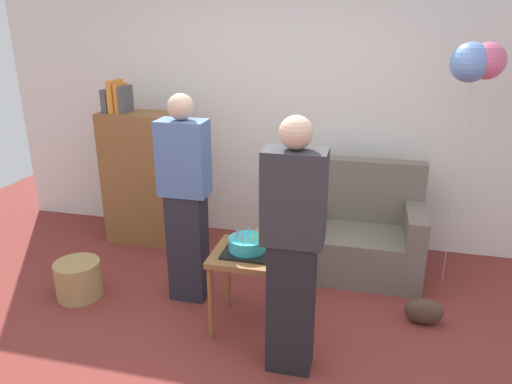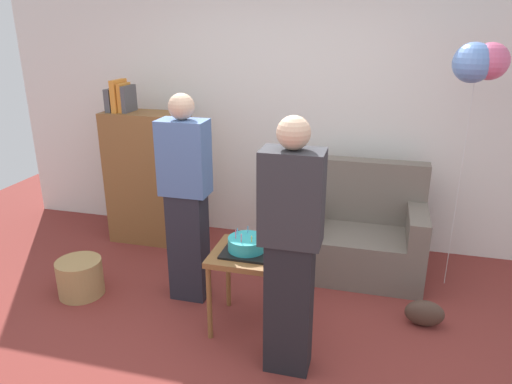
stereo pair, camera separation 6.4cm
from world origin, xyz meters
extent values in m
plane|color=maroon|center=(0.00, 0.00, 0.00)|extent=(8.00, 8.00, 0.00)
cube|color=silver|center=(0.00, 2.05, 1.35)|extent=(6.00, 0.10, 2.70)
cube|color=#6B6056|center=(0.69, 1.40, 0.20)|extent=(1.10, 0.70, 0.40)
cube|color=#6B6056|center=(0.69, 1.67, 0.68)|extent=(1.10, 0.16, 0.56)
cube|color=#6B6056|center=(0.22, 1.40, 0.52)|extent=(0.16, 0.70, 0.24)
cube|color=#6B6056|center=(1.16, 1.40, 0.52)|extent=(0.16, 0.70, 0.24)
cube|color=brown|center=(-1.36, 1.58, 0.65)|extent=(0.80, 0.36, 1.30)
cube|color=#4C4C51|center=(-1.67, 1.58, 1.41)|extent=(0.06, 0.24, 0.21)
cube|color=orange|center=(-1.61, 1.58, 1.45)|extent=(0.05, 0.24, 0.29)
cube|color=orange|center=(-1.55, 1.58, 1.43)|extent=(0.04, 0.21, 0.26)
cube|color=#4C4C51|center=(-1.51, 1.58, 1.42)|extent=(0.04, 0.23, 0.24)
cube|color=brown|center=(-0.03, 0.40, 0.58)|extent=(0.48, 0.48, 0.04)
cylinder|color=brown|center=(-0.24, 0.19, 0.28)|extent=(0.04, 0.04, 0.56)
cylinder|color=brown|center=(0.18, 0.19, 0.28)|extent=(0.04, 0.04, 0.56)
cylinder|color=brown|center=(-0.24, 0.61, 0.28)|extent=(0.04, 0.04, 0.56)
cylinder|color=brown|center=(0.18, 0.61, 0.28)|extent=(0.04, 0.04, 0.56)
cube|color=black|center=(-0.03, 0.40, 0.60)|extent=(0.32, 0.32, 0.02)
cylinder|color=#2DB2B7|center=(-0.03, 0.40, 0.66)|extent=(0.26, 0.26, 0.09)
cylinder|color=#F2CC4C|center=(0.05, 0.41, 0.73)|extent=(0.01, 0.01, 0.05)
cylinder|color=#F2CC4C|center=(0.02, 0.47, 0.73)|extent=(0.01, 0.01, 0.05)
cylinder|color=#66B2E5|center=(-0.04, 0.48, 0.73)|extent=(0.01, 0.01, 0.05)
cylinder|color=#66B2E5|center=(-0.11, 0.43, 0.73)|extent=(0.01, 0.01, 0.05)
cylinder|color=#EA668C|center=(-0.10, 0.37, 0.73)|extent=(0.01, 0.01, 0.06)
cylinder|color=#EA668C|center=(-0.05, 0.32, 0.73)|extent=(0.01, 0.01, 0.06)
cylinder|color=#F2CC4C|center=(0.02, 0.34, 0.73)|extent=(0.01, 0.01, 0.05)
cube|color=#23232D|center=(-0.58, 0.67, 0.44)|extent=(0.28, 0.20, 0.88)
cube|color=#4C6BA3|center=(-0.58, 0.67, 1.16)|extent=(0.36, 0.22, 0.56)
sphere|color=#D1A889|center=(-0.58, 0.67, 1.53)|extent=(0.19, 0.19, 0.19)
cube|color=black|center=(0.34, 0.04, 0.44)|extent=(0.28, 0.20, 0.88)
cube|color=#2D2D33|center=(0.34, 0.04, 1.16)|extent=(0.36, 0.22, 0.56)
sphere|color=#D1A889|center=(0.34, 0.04, 1.53)|extent=(0.19, 0.19, 0.19)
cylinder|color=#A88451|center=(-1.45, 0.46, 0.15)|extent=(0.36, 0.36, 0.30)
ellipsoid|color=#473328|center=(1.22, 0.73, 0.10)|extent=(0.28, 0.14, 0.20)
cylinder|color=silver|center=(1.43, 1.40, 0.90)|extent=(0.00, 0.00, 1.80)
sphere|color=#668ED6|center=(1.40, 1.36, 1.82)|extent=(0.29, 0.29, 0.29)
sphere|color=#D65B84|center=(1.51, 1.38, 1.83)|extent=(0.27, 0.27, 0.27)
camera|label=1|loc=(0.73, -2.48, 2.10)|focal=33.55mm
camera|label=2|loc=(0.79, -2.47, 2.10)|focal=33.55mm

